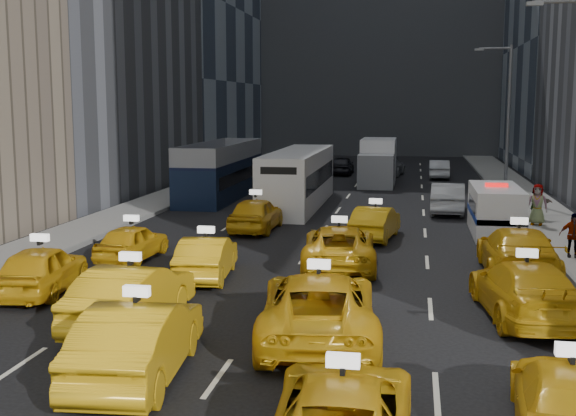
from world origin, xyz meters
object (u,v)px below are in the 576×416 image
double_decker (221,171)px  nypd_van (495,211)px  box_truck (378,162)px  city_bus (299,179)px

double_decker → nypd_van: bearing=-26.0°
double_decker → box_truck: bearing=51.3°
nypd_van → box_truck: (-6.06, 18.46, 0.54)m
city_bus → box_truck: (3.77, 11.57, 0.02)m
city_bus → box_truck: size_ratio=1.75×
double_decker → box_truck: (8.95, 8.82, -0.07)m
box_truck → double_decker: bearing=-135.9°
city_bus → box_truck: bearing=77.5°
nypd_van → double_decker: bearing=143.1°
city_bus → box_truck: 12.17m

